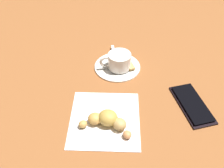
# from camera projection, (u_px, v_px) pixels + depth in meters

# --- Properties ---
(ground_plane) EXTENTS (1.80, 1.80, 0.00)m
(ground_plane) POSITION_uv_depth(u_px,v_px,m) (109.00, 91.00, 0.72)
(ground_plane) COLOR brown
(saucer) EXTENTS (0.14, 0.14, 0.01)m
(saucer) POSITION_uv_depth(u_px,v_px,m) (117.00, 66.00, 0.80)
(saucer) COLOR white
(saucer) RESTS_ON ground
(espresso_cup) EXTENTS (0.07, 0.09, 0.05)m
(espresso_cup) POSITION_uv_depth(u_px,v_px,m) (119.00, 61.00, 0.77)
(espresso_cup) COLOR white
(espresso_cup) RESTS_ON saucer
(teaspoon) EXTENTS (0.14, 0.04, 0.01)m
(teaspoon) POSITION_uv_depth(u_px,v_px,m) (116.00, 63.00, 0.80)
(teaspoon) COLOR silver
(teaspoon) RESTS_ON saucer
(sugar_packet) EXTENTS (0.07, 0.04, 0.01)m
(sugar_packet) POSITION_uv_depth(u_px,v_px,m) (129.00, 63.00, 0.80)
(sugar_packet) COLOR tan
(sugar_packet) RESTS_ON saucer
(napkin) EXTENTS (0.19, 0.18, 0.00)m
(napkin) POSITION_uv_depth(u_px,v_px,m) (105.00, 119.00, 0.65)
(napkin) COLOR white
(napkin) RESTS_ON ground
(croissant) EXTENTS (0.08, 0.14, 0.04)m
(croissant) POSITION_uv_depth(u_px,v_px,m) (107.00, 120.00, 0.63)
(croissant) COLOR #D48A50
(croissant) RESTS_ON napkin
(cell_phone) EXTENTS (0.16, 0.11, 0.01)m
(cell_phone) POSITION_uv_depth(u_px,v_px,m) (192.00, 104.00, 0.68)
(cell_phone) COLOR black
(cell_phone) RESTS_ON ground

